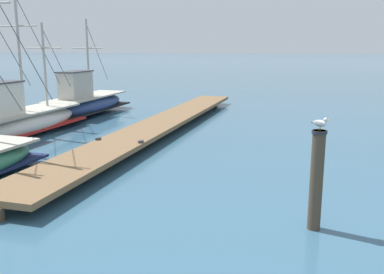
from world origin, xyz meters
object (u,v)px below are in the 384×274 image
(mooring_piling, at_px, (316,179))
(fishing_boat_0, at_px, (17,120))
(fishing_boat_1, at_px, (86,102))
(perched_seagull, at_px, (320,123))

(mooring_piling, bearing_deg, fishing_boat_0, 148.71)
(fishing_boat_0, relative_size, fishing_boat_1, 1.07)
(fishing_boat_1, height_order, perched_seagull, fishing_boat_1)
(fishing_boat_1, height_order, mooring_piling, fishing_boat_1)
(fishing_boat_0, bearing_deg, perched_seagull, -31.28)
(mooring_piling, bearing_deg, perched_seagull, 142.66)
(perched_seagull, bearing_deg, fishing_boat_1, 131.10)
(fishing_boat_1, relative_size, perched_seagull, 20.90)
(fishing_boat_0, relative_size, mooring_piling, 3.58)
(fishing_boat_1, distance_m, mooring_piling, 16.60)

